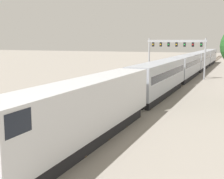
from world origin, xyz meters
TOP-DOWN VIEW (x-y plane):
  - ground_plane at (0.00, 0.00)m, footprint 400.00×400.00m
  - track_main at (2.00, 60.00)m, footprint 2.60×200.00m
  - track_near at (-3.50, 40.00)m, footprint 2.60×160.00m
  - passenger_train at (2.00, 49.49)m, footprint 3.04×111.48m
  - signal_gantry at (-0.25, 49.35)m, footprint 12.10×0.49m

SIDE VIEW (x-z plane):
  - ground_plane at x=0.00m, z-range 0.00..0.00m
  - track_main at x=2.00m, z-range -0.01..0.15m
  - track_near at x=-3.50m, z-range -0.01..0.15m
  - passenger_train at x=2.00m, z-range 0.21..5.01m
  - signal_gantry at x=-0.25m, z-range 1.98..10.20m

